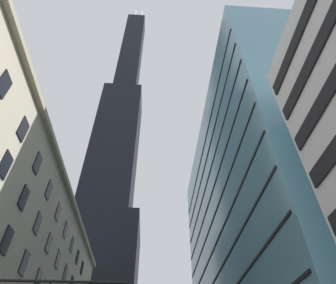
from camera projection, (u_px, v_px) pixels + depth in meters
dark_skyscraper at (111, 177)px, 106.36m from camera, size 24.46×24.46×214.43m
glass_office_midrise at (269, 229)px, 46.51m from camera, size 18.84×51.09×46.96m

